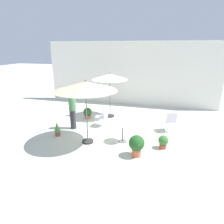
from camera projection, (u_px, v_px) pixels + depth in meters
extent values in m
plane|color=beige|center=(112.00, 127.00, 9.26)|extent=(60.00, 60.00, 0.00)
cube|color=white|center=(130.00, 74.00, 12.40)|extent=(10.71, 0.30, 3.89)
cylinder|color=#2D2D2D|center=(110.00, 116.00, 10.58)|extent=(0.44, 0.44, 0.08)
cylinder|color=slate|center=(110.00, 96.00, 10.24)|extent=(0.04, 0.04, 2.26)
cone|color=beige|center=(110.00, 77.00, 9.93)|extent=(1.83, 1.83, 0.28)
sphere|color=slate|center=(110.00, 73.00, 9.88)|extent=(0.06, 0.06, 0.06)
cylinder|color=#2D2D2D|center=(88.00, 141.00, 7.73)|extent=(0.44, 0.44, 0.08)
cylinder|color=slate|center=(87.00, 113.00, 7.37)|extent=(0.04, 0.04, 2.38)
cone|color=beige|center=(85.00, 86.00, 7.05)|extent=(2.30, 2.30, 0.33)
sphere|color=slate|center=(85.00, 81.00, 6.99)|extent=(0.06, 0.06, 0.06)
cylinder|color=white|center=(123.00, 125.00, 7.58)|extent=(0.61, 0.61, 0.02)
cylinder|color=slate|center=(123.00, 133.00, 7.69)|extent=(0.06, 0.06, 0.70)
cylinder|color=slate|center=(122.00, 141.00, 7.80)|extent=(0.34, 0.34, 0.03)
cube|color=silver|center=(169.00, 121.00, 8.63)|extent=(0.65, 0.65, 0.04)
cube|color=silver|center=(172.00, 118.00, 8.35)|extent=(0.44, 0.23, 0.43)
cube|color=silver|center=(174.00, 118.00, 8.63)|extent=(0.22, 0.42, 0.03)
cube|color=silver|center=(164.00, 119.00, 8.56)|extent=(0.22, 0.42, 0.03)
cylinder|color=silver|center=(171.00, 124.00, 8.96)|extent=(0.04, 0.04, 0.45)
cylinder|color=silver|center=(161.00, 125.00, 8.89)|extent=(0.04, 0.04, 0.45)
cylinder|color=silver|center=(175.00, 128.00, 8.53)|extent=(0.04, 0.04, 0.45)
cylinder|color=silver|center=(166.00, 128.00, 8.46)|extent=(0.04, 0.04, 0.45)
cube|color=silver|center=(101.00, 117.00, 9.22)|extent=(0.54, 0.50, 0.04)
cube|color=silver|center=(105.00, 112.00, 9.05)|extent=(0.11, 0.41, 0.49)
cube|color=silver|center=(103.00, 114.00, 9.35)|extent=(0.43, 0.11, 0.03)
cube|color=silver|center=(99.00, 116.00, 9.01)|extent=(0.43, 0.11, 0.03)
cylinder|color=silver|center=(99.00, 120.00, 9.55)|extent=(0.04, 0.04, 0.41)
cylinder|color=silver|center=(95.00, 122.00, 9.21)|extent=(0.04, 0.04, 0.41)
cylinder|color=silver|center=(107.00, 121.00, 9.37)|extent=(0.04, 0.04, 0.41)
cylinder|color=silver|center=(104.00, 124.00, 9.03)|extent=(0.04, 0.04, 0.41)
cylinder|color=#B3563A|center=(163.00, 146.00, 7.27)|extent=(0.26, 0.26, 0.16)
cylinder|color=#382819|center=(163.00, 144.00, 7.25)|extent=(0.23, 0.23, 0.02)
sphere|color=#387A30|center=(163.00, 140.00, 7.19)|extent=(0.37, 0.37, 0.37)
cylinder|color=#CE7442|center=(88.00, 117.00, 10.33)|extent=(0.32, 0.32, 0.16)
cylinder|color=#382819|center=(88.00, 115.00, 10.31)|extent=(0.28, 0.28, 0.02)
sphere|color=#25531E|center=(88.00, 112.00, 10.25)|extent=(0.43, 0.43, 0.43)
sphere|color=#E03B68|center=(86.00, 111.00, 10.34)|extent=(0.12, 0.12, 0.12)
sphere|color=#E03B68|center=(90.00, 111.00, 10.17)|extent=(0.08, 0.08, 0.08)
sphere|color=#E03B68|center=(84.00, 112.00, 10.19)|extent=(0.12, 0.12, 0.12)
sphere|color=#E03B68|center=(89.00, 112.00, 10.15)|extent=(0.12, 0.12, 0.12)
cylinder|color=#CD6643|center=(136.00, 152.00, 6.74)|extent=(0.31, 0.31, 0.26)
cylinder|color=#382819|center=(136.00, 149.00, 6.70)|extent=(0.28, 0.28, 0.02)
sphere|color=#235A22|center=(137.00, 143.00, 6.63)|extent=(0.53, 0.53, 0.53)
sphere|color=#EE5441|center=(138.00, 137.00, 6.76)|extent=(0.11, 0.11, 0.11)
sphere|color=#EE5441|center=(138.00, 143.00, 6.79)|extent=(0.13, 0.13, 0.13)
sphere|color=#EE5441|center=(139.00, 145.00, 6.41)|extent=(0.10, 0.10, 0.10)
sphere|color=#EE5441|center=(137.00, 142.00, 6.46)|extent=(0.11, 0.11, 0.11)
cylinder|color=brown|center=(72.00, 114.00, 10.69)|extent=(0.24, 0.24, 0.20)
cylinder|color=#382819|center=(72.00, 112.00, 10.66)|extent=(0.21, 0.21, 0.02)
cone|color=#388138|center=(71.00, 107.00, 10.57)|extent=(0.24, 0.24, 0.61)
cylinder|color=brown|center=(58.00, 134.00, 8.27)|extent=(0.21, 0.21, 0.19)
cylinder|color=#382819|center=(57.00, 132.00, 8.25)|extent=(0.18, 0.18, 0.02)
cone|color=#4E9041|center=(57.00, 127.00, 8.18)|extent=(0.26, 0.26, 0.42)
cylinder|color=#33333D|center=(73.00, 119.00, 8.93)|extent=(0.26, 0.26, 0.86)
cylinder|color=#4E8356|center=(72.00, 103.00, 8.69)|extent=(0.42, 0.42, 0.68)
sphere|color=tan|center=(71.00, 93.00, 8.54)|extent=(0.23, 0.23, 0.23)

